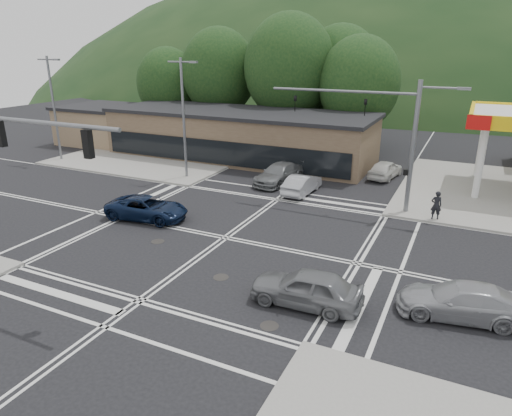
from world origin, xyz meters
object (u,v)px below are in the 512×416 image
at_px(car_queue_a, 302,184).
at_px(pedestrian, 436,205).
at_px(car_blue_west, 147,208).
at_px(car_northbound, 279,174).
at_px(car_grey_center, 306,288).
at_px(car_silver_east, 461,301).
at_px(car_queue_b, 385,169).

bearing_deg(car_queue_a, pedestrian, 172.18).
xyz_separation_m(car_blue_west, car_northbound, (4.19, 10.30, 0.06)).
xyz_separation_m(car_blue_west, car_grey_center, (11.83, -5.00, 0.08)).
distance_m(car_grey_center, car_northbound, 17.11).
xyz_separation_m(car_silver_east, car_northbound, (-13.25, 13.58, 0.05)).
xyz_separation_m(car_blue_west, car_queue_a, (6.62, 8.69, 0.00)).
height_order(car_queue_b, pedestrian, pedestrian).
relative_size(car_blue_west, car_queue_b, 1.19).
distance_m(car_blue_west, car_queue_a, 10.93).
bearing_deg(car_queue_a, car_grey_center, 113.70).
bearing_deg(car_grey_center, car_silver_east, 104.62).
relative_size(car_blue_west, car_grey_center, 1.09).
xyz_separation_m(car_grey_center, car_queue_a, (-5.21, 13.69, -0.08)).
bearing_deg(car_blue_west, pedestrian, -73.43).
xyz_separation_m(car_northbound, pedestrian, (11.39, -3.30, 0.27)).
bearing_deg(car_northbound, car_grey_center, -55.00).
relative_size(car_grey_center, car_queue_a, 1.08).
relative_size(car_grey_center, car_silver_east, 0.95).
bearing_deg(car_silver_east, car_queue_a, -147.06).
bearing_deg(car_grey_center, pedestrian, 160.16).
height_order(car_blue_west, pedestrian, pedestrian).
height_order(car_silver_east, car_queue_b, car_queue_b).
xyz_separation_m(car_queue_b, car_northbound, (-6.94, -4.93, 0.03)).
height_order(car_queue_a, car_northbound, car_northbound).
relative_size(car_silver_east, car_queue_a, 1.14).
height_order(car_blue_west, car_queue_a, car_queue_a).
bearing_deg(car_blue_west, car_grey_center, -120.55).
bearing_deg(car_queue_a, car_queue_b, -121.62).
relative_size(car_grey_center, car_northbound, 0.88).
distance_m(car_queue_a, car_queue_b, 7.94).
xyz_separation_m(car_queue_b, pedestrian, (4.45, -8.24, 0.30)).
height_order(car_blue_west, car_northbound, car_northbound).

